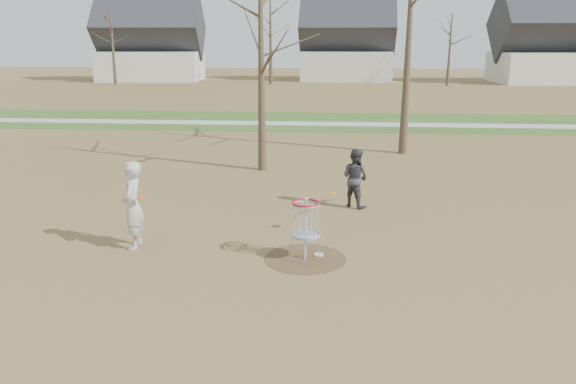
% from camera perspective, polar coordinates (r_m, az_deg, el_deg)
% --- Properties ---
extents(ground, '(160.00, 160.00, 0.00)m').
position_cam_1_polar(ground, '(12.43, 1.76, -6.78)').
color(ground, brown).
rests_on(ground, ground).
extents(green_band, '(160.00, 8.00, 0.01)m').
position_cam_1_polar(green_band, '(32.84, 3.60, 7.17)').
color(green_band, '#2D5119').
rests_on(green_band, ground).
extents(footpath, '(160.00, 1.50, 0.01)m').
position_cam_1_polar(footpath, '(31.85, 3.56, 6.93)').
color(footpath, '#9E9E99').
rests_on(footpath, green_band).
extents(dirt_circle, '(1.80, 1.80, 0.01)m').
position_cam_1_polar(dirt_circle, '(12.43, 1.76, -6.76)').
color(dirt_circle, '#47331E').
rests_on(dirt_circle, ground).
extents(player_standing, '(0.57, 0.79, 2.03)m').
position_cam_1_polar(player_standing, '(13.21, -15.51, -1.34)').
color(player_standing, '#B6B6B6').
rests_on(player_standing, ground).
extents(player_throwing, '(1.04, 1.01, 1.69)m').
position_cam_1_polar(player_throwing, '(16.08, 6.83, 1.44)').
color(player_throwing, '#37363B').
rests_on(player_throwing, ground).
extents(disc_grounded, '(0.22, 0.22, 0.02)m').
position_cam_1_polar(disc_grounded, '(12.62, 3.14, -6.36)').
color(disc_grounded, silver).
rests_on(disc_grounded, dirt_circle).
extents(discs_in_play, '(4.45, 1.70, 0.27)m').
position_cam_1_polar(discs_in_play, '(13.05, -4.34, -0.31)').
color(discs_in_play, orange).
rests_on(discs_in_play, ground).
extents(disc_golf_basket, '(0.64, 0.64, 1.35)m').
position_cam_1_polar(disc_golf_basket, '(12.12, 1.80, -2.78)').
color(disc_golf_basket, '#9EA3AD').
rests_on(disc_golf_basket, ground).
extents(bare_trees, '(52.62, 44.98, 9.00)m').
position_cam_1_polar(bare_trees, '(47.31, 6.30, 16.11)').
color(bare_trees, '#382B1E').
rests_on(bare_trees, ground).
extents(houses_row, '(56.51, 10.01, 7.26)m').
position_cam_1_polar(houses_row, '(64.18, 8.18, 14.22)').
color(houses_row, silver).
rests_on(houses_row, ground).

